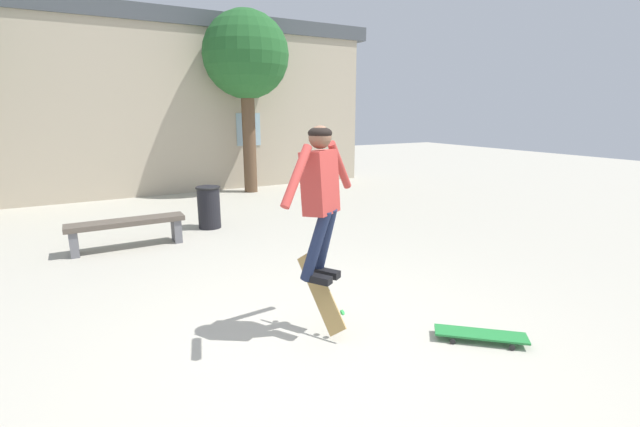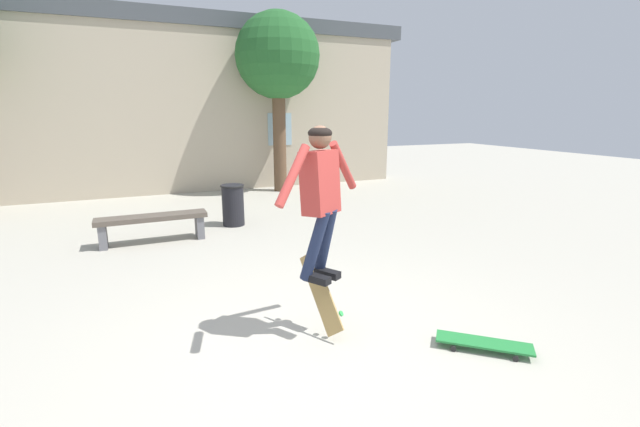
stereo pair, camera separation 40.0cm
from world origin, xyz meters
name	(u,v)px [view 1 (the left image)]	position (x,y,z in m)	size (l,w,h in m)	color
ground_plane	(315,346)	(0.00, 0.00, 0.00)	(40.00, 40.00, 0.00)	#B2AD9E
building_backdrop	(150,100)	(-0.03, 8.71, 2.42)	(12.82, 0.52, 5.88)	#B7A88E
tree_right	(246,57)	(2.26, 7.84, 3.49)	(2.20, 2.20, 4.66)	brown
park_bench	(127,227)	(-1.21, 4.07, 0.35)	(1.76, 0.38, 0.47)	brown
trash_bin	(209,206)	(0.27, 4.67, 0.42)	(0.45, 0.45, 0.79)	black
skater	(320,190)	(0.17, 0.21, 1.44)	(1.09, 0.71, 1.47)	#B23833
skateboard_flipping	(321,293)	(0.18, 0.21, 0.42)	(0.25, 0.66, 0.75)	#AD894C
skateboard_resting	(481,334)	(1.42, -0.70, 0.07)	(0.78, 0.72, 0.08)	#237F38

